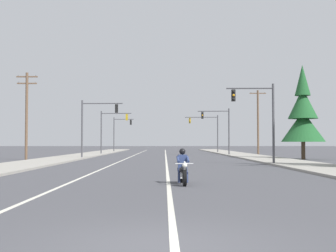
{
  "coord_description": "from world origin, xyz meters",
  "views": [
    {
      "loc": [
        0.11,
        -7.31,
        1.7
      ],
      "look_at": [
        0.34,
        22.09,
        2.81
      ],
      "focal_mm": 46.89,
      "sensor_mm": 36.0,
      "label": 1
    }
  ],
  "objects_px": {
    "utility_pole_right_far": "(258,121)",
    "traffic_signal_far_right": "(208,128)",
    "motorcycle_with_rider": "(183,170)",
    "traffic_signal_far_left": "(120,129)",
    "utility_pole_left_near": "(27,113)",
    "traffic_signal_near_left": "(94,120)",
    "traffic_signal_near_right": "(260,112)",
    "traffic_signal_mid_right": "(220,125)",
    "traffic_signal_mid_left": "(110,126)",
    "conifer_tree_right_verge_far": "(303,116)"
  },
  "relations": [
    {
      "from": "utility_pole_right_far",
      "to": "traffic_signal_far_right",
      "type": "bearing_deg",
      "value": 112.25
    },
    {
      "from": "motorcycle_with_rider",
      "to": "traffic_signal_far_right",
      "type": "bearing_deg",
      "value": 83.22
    },
    {
      "from": "traffic_signal_far_left",
      "to": "utility_pole_left_near",
      "type": "relative_size",
      "value": 0.73
    },
    {
      "from": "traffic_signal_near_left",
      "to": "traffic_signal_far_left",
      "type": "xyz_separation_m",
      "value": [
        -0.51,
        31.72,
        -0.05
      ]
    },
    {
      "from": "traffic_signal_near_left",
      "to": "traffic_signal_far_right",
      "type": "distance_m",
      "value": 29.22
    },
    {
      "from": "traffic_signal_far_right",
      "to": "utility_pole_right_far",
      "type": "relative_size",
      "value": 0.71
    },
    {
      "from": "traffic_signal_near_right",
      "to": "traffic_signal_far_left",
      "type": "xyz_separation_m",
      "value": [
        -15.35,
        44.93,
        -0.0
      ]
    },
    {
      "from": "motorcycle_with_rider",
      "to": "traffic_signal_far_left",
      "type": "distance_m",
      "value": 61.07
    },
    {
      "from": "traffic_signal_far_right",
      "to": "utility_pole_left_near",
      "type": "height_order",
      "value": "utility_pole_left_near"
    },
    {
      "from": "utility_pole_left_near",
      "to": "utility_pole_right_far",
      "type": "xyz_separation_m",
      "value": [
        25.94,
        16.09,
        -0.02
      ]
    },
    {
      "from": "traffic_signal_mid_right",
      "to": "traffic_signal_mid_left",
      "type": "relative_size",
      "value": 1.0
    },
    {
      "from": "utility_pole_right_far",
      "to": "traffic_signal_mid_left",
      "type": "bearing_deg",
      "value": 169.22
    },
    {
      "from": "motorcycle_with_rider",
      "to": "traffic_signal_mid_left",
      "type": "height_order",
      "value": "traffic_signal_mid_left"
    },
    {
      "from": "traffic_signal_near_left",
      "to": "traffic_signal_far_left",
      "type": "relative_size",
      "value": 1.0
    },
    {
      "from": "utility_pole_left_near",
      "to": "conifer_tree_right_verge_far",
      "type": "bearing_deg",
      "value": 2.83
    },
    {
      "from": "utility_pole_left_near",
      "to": "conifer_tree_right_verge_far",
      "type": "xyz_separation_m",
      "value": [
        27.31,
        1.35,
        -0.21
      ]
    },
    {
      "from": "traffic_signal_near_right",
      "to": "traffic_signal_far_right",
      "type": "bearing_deg",
      "value": 90.24
    },
    {
      "from": "traffic_signal_near_right",
      "to": "traffic_signal_far_left",
      "type": "bearing_deg",
      "value": 108.86
    },
    {
      "from": "traffic_signal_mid_right",
      "to": "traffic_signal_far_left",
      "type": "bearing_deg",
      "value": 126.88
    },
    {
      "from": "traffic_signal_far_right",
      "to": "traffic_signal_far_left",
      "type": "xyz_separation_m",
      "value": [
        -15.19,
        6.45,
        -0.12
      ]
    },
    {
      "from": "traffic_signal_far_right",
      "to": "traffic_signal_far_left",
      "type": "height_order",
      "value": "same"
    },
    {
      "from": "motorcycle_with_rider",
      "to": "conifer_tree_right_verge_far",
      "type": "relative_size",
      "value": 0.23
    },
    {
      "from": "traffic_signal_mid_left",
      "to": "utility_pole_left_near",
      "type": "relative_size",
      "value": 0.73
    },
    {
      "from": "motorcycle_with_rider",
      "to": "utility_pole_left_near",
      "type": "relative_size",
      "value": 0.26
    },
    {
      "from": "traffic_signal_far_right",
      "to": "utility_pole_right_far",
      "type": "distance_m",
      "value": 14.28
    },
    {
      "from": "traffic_signal_far_right",
      "to": "utility_pole_right_far",
      "type": "height_order",
      "value": "utility_pole_right_far"
    },
    {
      "from": "traffic_signal_mid_right",
      "to": "traffic_signal_near_right",
      "type": "bearing_deg",
      "value": -90.08
    },
    {
      "from": "traffic_signal_near_right",
      "to": "traffic_signal_mid_left",
      "type": "relative_size",
      "value": 1.0
    },
    {
      "from": "traffic_signal_near_left",
      "to": "conifer_tree_right_verge_far",
      "type": "distance_m",
      "value": 21.62
    },
    {
      "from": "traffic_signal_near_right",
      "to": "traffic_signal_near_left",
      "type": "bearing_deg",
      "value": 138.33
    },
    {
      "from": "utility_pole_left_near",
      "to": "traffic_signal_mid_right",
      "type": "bearing_deg",
      "value": 36.32
    },
    {
      "from": "traffic_signal_near_left",
      "to": "conifer_tree_right_verge_far",
      "type": "relative_size",
      "value": 0.65
    },
    {
      "from": "traffic_signal_far_left",
      "to": "utility_pole_left_near",
      "type": "xyz_separation_m",
      "value": [
        -5.35,
        -35.75,
        0.57
      ]
    },
    {
      "from": "utility_pole_right_far",
      "to": "motorcycle_with_rider",
      "type": "bearing_deg",
      "value": -106.19
    },
    {
      "from": "traffic_signal_mid_left",
      "to": "utility_pole_left_near",
      "type": "distance_m",
      "value": 20.74
    },
    {
      "from": "motorcycle_with_rider",
      "to": "traffic_signal_near_right",
      "type": "bearing_deg",
      "value": 66.93
    },
    {
      "from": "traffic_signal_near_left",
      "to": "conifer_tree_right_verge_far",
      "type": "height_order",
      "value": "conifer_tree_right_verge_far"
    },
    {
      "from": "traffic_signal_far_left",
      "to": "utility_pole_right_far",
      "type": "height_order",
      "value": "utility_pole_right_far"
    },
    {
      "from": "traffic_signal_mid_left",
      "to": "traffic_signal_near_right",
      "type": "bearing_deg",
      "value": -62.6
    },
    {
      "from": "traffic_signal_mid_left",
      "to": "utility_pole_right_far",
      "type": "relative_size",
      "value": 0.71
    },
    {
      "from": "traffic_signal_near_left",
      "to": "motorcycle_with_rider",
      "type": "bearing_deg",
      "value": -73.87
    },
    {
      "from": "traffic_signal_far_right",
      "to": "utility_pole_left_near",
      "type": "distance_m",
      "value": 35.78
    },
    {
      "from": "motorcycle_with_rider",
      "to": "traffic_signal_near_left",
      "type": "xyz_separation_m",
      "value": [
        -8.28,
        28.62,
        3.48
      ]
    },
    {
      "from": "traffic_signal_far_right",
      "to": "traffic_signal_near_left",
      "type": "bearing_deg",
      "value": -120.15
    },
    {
      "from": "traffic_signal_near_left",
      "to": "traffic_signal_far_right",
      "type": "height_order",
      "value": "same"
    },
    {
      "from": "traffic_signal_mid_left",
      "to": "conifer_tree_right_verge_far",
      "type": "relative_size",
      "value": 0.65
    },
    {
      "from": "traffic_signal_far_right",
      "to": "conifer_tree_right_verge_far",
      "type": "height_order",
      "value": "conifer_tree_right_verge_far"
    },
    {
      "from": "traffic_signal_near_right",
      "to": "motorcycle_with_rider",
      "type": "bearing_deg",
      "value": -113.07
    },
    {
      "from": "traffic_signal_mid_right",
      "to": "traffic_signal_far_left",
      "type": "height_order",
      "value": "same"
    },
    {
      "from": "utility_pole_right_far",
      "to": "traffic_signal_mid_right",
      "type": "bearing_deg",
      "value": -170.8
    }
  ]
}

